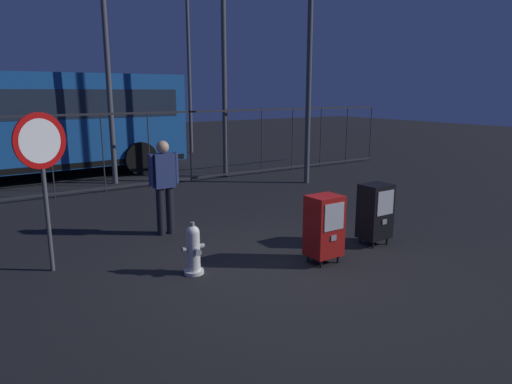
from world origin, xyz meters
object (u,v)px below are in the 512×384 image
(street_light_far_right, at_px, (106,40))
(stop_sign, at_px, (42,159))
(newspaper_box_primary, at_px, (375,211))
(newspaper_box_secondary, at_px, (324,226))
(street_light_near_left, at_px, (224,46))
(fire_hydrant, at_px, (193,250))
(pedestrian, at_px, (164,182))
(street_light_near_right, at_px, (188,35))

(street_light_far_right, bearing_deg, stop_sign, -114.61)
(newspaper_box_primary, bearing_deg, stop_sign, 159.78)
(newspaper_box_secondary, distance_m, stop_sign, 4.04)
(street_light_near_left, bearing_deg, stop_sign, -138.72)
(newspaper_box_primary, height_order, street_light_far_right, street_light_far_right)
(fire_hydrant, xyz_separation_m, pedestrian, (0.40, 1.93, 0.60))
(street_light_near_left, bearing_deg, street_light_far_right, 165.36)
(newspaper_box_primary, xyz_separation_m, street_light_far_right, (-2.01, 7.57, 3.22))
(street_light_near_left, xyz_separation_m, street_light_far_right, (-3.07, 0.80, 0.06))
(pedestrian, distance_m, street_light_far_right, 5.89)
(street_light_near_right, bearing_deg, stop_sign, -124.58)
(stop_sign, distance_m, street_light_near_right, 13.30)
(newspaper_box_secondary, height_order, street_light_near_right, street_light_near_right)
(stop_sign, height_order, street_light_far_right, street_light_far_right)
(fire_hydrant, relative_size, pedestrian, 0.45)
(newspaper_box_primary, height_order, street_light_near_right, street_light_near_right)
(fire_hydrant, relative_size, street_light_near_left, 0.12)
(stop_sign, xyz_separation_m, street_light_near_right, (7.34, 10.65, 3.06))
(pedestrian, relative_size, street_light_far_right, 0.26)
(stop_sign, bearing_deg, fire_hydrant, -36.42)
(pedestrian, bearing_deg, newspaper_box_primary, -42.69)
(newspaper_box_secondary, bearing_deg, fire_hydrant, 159.10)
(street_light_near_left, bearing_deg, newspaper_box_primary, -98.91)
(street_light_near_left, relative_size, street_light_near_right, 0.78)
(street_light_near_right, bearing_deg, pedestrian, -118.17)
(fire_hydrant, bearing_deg, street_light_far_right, 81.52)
(newspaper_box_primary, relative_size, stop_sign, 0.46)
(stop_sign, distance_m, street_light_far_right, 6.79)
(street_light_near_right, bearing_deg, fire_hydrant, -115.74)
(pedestrian, xyz_separation_m, street_light_near_right, (5.32, 9.93, 3.72))
(newspaper_box_secondary, bearing_deg, stop_sign, 151.14)
(newspaper_box_primary, bearing_deg, newspaper_box_secondary, -172.79)
(newspaper_box_primary, bearing_deg, fire_hydrant, 170.25)
(fire_hydrant, xyz_separation_m, street_light_near_left, (4.12, 6.24, 3.38))
(pedestrian, bearing_deg, street_light_near_right, 61.83)
(newspaper_box_primary, distance_m, newspaper_box_secondary, 1.27)
(pedestrian, relative_size, street_light_near_right, 0.20)
(stop_sign, xyz_separation_m, street_light_near_left, (5.75, 5.04, 2.13))
(stop_sign, relative_size, street_light_near_left, 0.35)
(newspaper_box_secondary, relative_size, stop_sign, 0.46)
(newspaper_box_primary, bearing_deg, street_light_near_left, 81.09)
(newspaper_box_primary, distance_m, stop_sign, 5.10)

